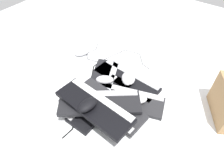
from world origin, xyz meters
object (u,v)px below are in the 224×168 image
(keyboard_4, at_px, (108,104))
(mouse_3, at_px, (82,52))
(mouse_5, at_px, (131,95))
(keyboard_6, at_px, (94,106))
(mouse_1, at_px, (130,101))
(mouse_4, at_px, (137,99))
(keyboard_3, at_px, (101,101))
(keyboard_1, at_px, (126,80))
(mouse_6, at_px, (105,80))
(mouse_7, at_px, (88,105))
(keyboard_5, at_px, (100,103))
(mouse_2, at_px, (130,78))
(keyboard_0, at_px, (127,99))
(mouse_0, at_px, (127,79))
(keyboard_2, at_px, (102,83))

(keyboard_4, height_order, mouse_3, keyboard_4)
(keyboard_4, relative_size, mouse_5, 4.11)
(keyboard_6, xyz_separation_m, mouse_1, (0.11, 0.17, -0.05))
(mouse_4, bearing_deg, keyboard_3, 172.71)
(keyboard_6, relative_size, mouse_3, 4.09)
(keyboard_1, relative_size, mouse_5, 4.08)
(mouse_6, relative_size, mouse_7, 1.00)
(mouse_6, height_order, mouse_7, mouse_7)
(keyboard_5, relative_size, mouse_1, 3.99)
(mouse_2, relative_size, mouse_4, 1.00)
(keyboard_0, bearing_deg, mouse_6, 172.49)
(keyboard_4, relative_size, keyboard_5, 1.03)
(keyboard_6, relative_size, mouse_5, 4.09)
(keyboard_6, height_order, mouse_5, keyboard_6)
(keyboard_5, height_order, mouse_2, keyboard_5)
(mouse_0, bearing_deg, keyboard_0, -5.59)
(keyboard_0, distance_m, mouse_0, 0.14)
(mouse_0, bearing_deg, keyboard_1, 177.80)
(mouse_6, bearing_deg, keyboard_6, 80.69)
(keyboard_0, xyz_separation_m, mouse_1, (0.04, -0.03, 0.04))
(keyboard_5, xyz_separation_m, mouse_5, (0.10, 0.16, -0.02))
(keyboard_6, height_order, mouse_3, keyboard_6)
(keyboard_4, bearing_deg, mouse_4, 47.42)
(keyboard_1, height_order, keyboard_4, keyboard_4)
(keyboard_6, bearing_deg, keyboard_1, 93.29)
(mouse_0, distance_m, mouse_3, 0.44)
(keyboard_1, bearing_deg, mouse_3, 175.08)
(keyboard_3, xyz_separation_m, keyboard_4, (0.06, -0.01, 0.03))
(mouse_0, xyz_separation_m, mouse_4, (0.14, -0.10, 0.00))
(mouse_1, bearing_deg, keyboard_4, 20.90)
(mouse_1, relative_size, mouse_4, 1.00)
(keyboard_6, height_order, mouse_7, mouse_7)
(keyboard_4, relative_size, mouse_1, 4.11)
(mouse_2, relative_size, mouse_5, 1.00)
(keyboard_3, height_order, mouse_0, mouse_0)
(keyboard_0, height_order, keyboard_6, keyboard_6)
(mouse_7, bearing_deg, mouse_6, -152.56)
(mouse_0, relative_size, mouse_5, 1.00)
(mouse_3, distance_m, mouse_7, 0.61)
(keyboard_2, height_order, keyboard_5, keyboard_5)
(mouse_0, xyz_separation_m, mouse_7, (-0.01, -0.35, 0.09))
(keyboard_0, distance_m, keyboard_6, 0.23)
(keyboard_6, bearing_deg, mouse_6, 115.78)
(keyboard_1, xyz_separation_m, mouse_4, (0.15, -0.13, 0.04))
(mouse_1, bearing_deg, mouse_2, -80.67)
(keyboard_3, height_order, mouse_3, mouse_3)
(keyboard_2, relative_size, mouse_7, 4.21)
(keyboard_6, distance_m, mouse_0, 0.32)
(keyboard_4, distance_m, mouse_4, 0.17)
(keyboard_0, distance_m, mouse_1, 0.06)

